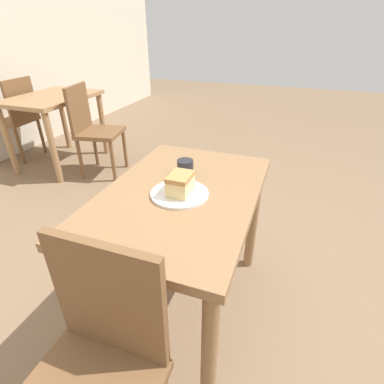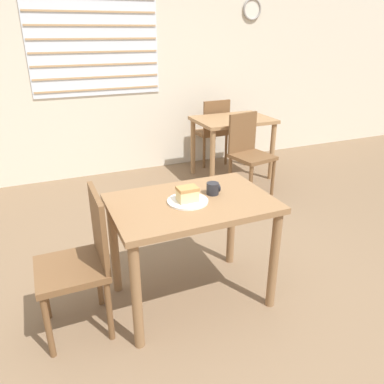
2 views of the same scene
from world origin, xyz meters
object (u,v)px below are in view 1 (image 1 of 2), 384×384
dining_table_far (54,108)px  chair_far_opposite (17,116)px  coffee_mug (186,167)px  chair_near_window (95,373)px  dining_table_near (181,214)px  cake_slice (180,184)px  plate (180,194)px  chair_far_corner (93,128)px

dining_table_far → chair_far_opposite: 0.54m
coffee_mug → chair_near_window: bearing=-177.6°
dining_table_near → chair_far_opposite: chair_far_opposite is taller
dining_table_far → coffee_mug: coffee_mug is taller
chair_near_window → cake_slice: 0.74m
dining_table_far → plate: (-1.43, -2.01, 0.13)m
chair_near_window → chair_far_corner: bearing=126.0°
dining_table_near → coffee_mug: (0.17, 0.04, 0.16)m
plate → chair_far_corner: bearing=47.6°
cake_slice → coffee_mug: bearing=14.9°
cake_slice → dining_table_near: bearing=22.7°
chair_far_opposite → plate: bearing=58.4°
dining_table_far → chair_far_corner: chair_far_corner is taller
dining_table_far → chair_far_opposite: (-0.02, 0.53, -0.13)m
dining_table_near → dining_table_far: (1.40, 2.00, -0.01)m
chair_far_opposite → cake_slice: chair_far_opposite is taller
chair_far_corner → coffee_mug: 1.86m
chair_far_corner → dining_table_far: bearing=70.1°
dining_table_far → chair_far_corner: 0.55m
chair_far_corner → coffee_mug: chair_far_corner is taller
chair_far_opposite → dining_table_far: bearing=89.9°
dining_table_near → dining_table_far: 2.44m
coffee_mug → cake_slice: bearing=-165.1°
cake_slice → coffee_mug: (0.20, 0.05, -0.02)m
plate → cake_slice: (-0.00, -0.01, 0.05)m
dining_table_far → chair_far_opposite: size_ratio=1.02×
plate → cake_slice: cake_slice is taller
coffee_mug → chair_far_opposite: bearing=64.0°
chair_far_corner → coffee_mug: (-1.15, -1.43, 0.29)m
chair_near_window → plate: bearing=89.0°
dining_table_far → chair_near_window: (-2.10, -1.99, -0.13)m
chair_far_opposite → coffee_mug: bearing=61.5°
chair_far_opposite → coffee_mug: 2.78m
chair_far_corner → plate: 2.02m
chair_far_opposite → coffee_mug: (-1.21, -2.48, 0.29)m
dining_table_near → chair_far_opposite: 2.88m
plate → coffee_mug: size_ratio=2.93×
chair_far_corner → plate: (-1.35, -1.48, 0.26)m
dining_table_far → dining_table_near: bearing=-125.0°
chair_far_corner → coffee_mug: size_ratio=10.24×
chair_far_corner → cake_slice: (-1.35, -1.49, 0.31)m
chair_near_window → cake_slice: (0.67, -0.02, 0.31)m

